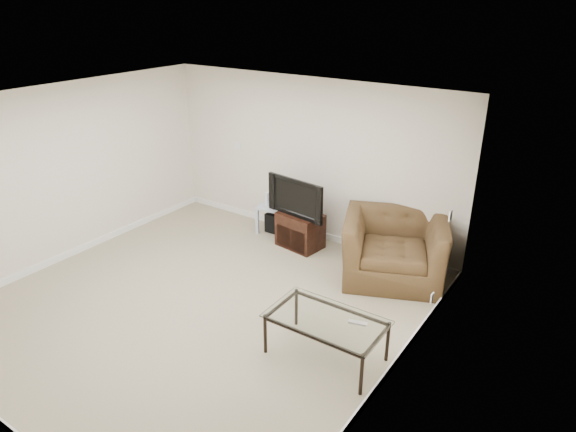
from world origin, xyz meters
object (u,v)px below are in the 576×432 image
Objects in this scene: tv_stand at (300,230)px; recliner at (395,238)px; television at (299,196)px; subwoofer at (278,222)px; coffee_table at (326,338)px; side_table at (276,218)px.

recliner is (1.55, -0.06, 0.32)m from tv_stand.
television reaches higher than subwoofer.
television is 0.70× the size of recliner.
television is at bearing 129.42° from coffee_table.
recliner is at bearing 6.08° from television.
tv_stand is 0.53× the size of coffee_table.
tv_stand is at bearing -22.78° from subwoofer.
tv_stand is 0.49× the size of recliner.
subwoofer is (0.03, 0.02, -0.07)m from side_table.
recliner is 2.01m from coffee_table.
television is at bearing -90.00° from tv_stand.
recliner is (2.18, -0.29, 0.35)m from side_table.
side_table is 2.23m from recliner.
television reaches higher than coffee_table.
coffee_table is at bearing -44.88° from side_table.
subwoofer is 0.25× the size of coffee_table.
recliner is at bearing -8.35° from subwoofer.
subwoofer is at bearing 148.69° from recliner.
tv_stand reaches higher than subwoofer.
recliner is at bearing 5.49° from tv_stand.
television is 1.94× the size of side_table.
tv_stand is 0.66m from subwoofer.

